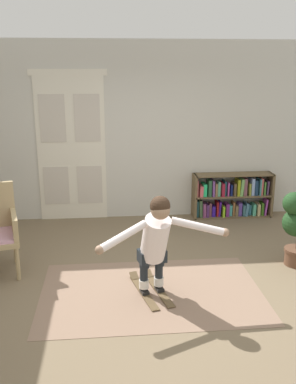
% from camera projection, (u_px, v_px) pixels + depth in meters
% --- Properties ---
extents(ground_plane, '(7.20, 7.20, 0.00)m').
position_uv_depth(ground_plane, '(152.00, 289.00, 4.95)').
color(ground_plane, '#726048').
extents(back_wall, '(6.00, 0.10, 2.90)m').
position_uv_depth(back_wall, '(136.00, 132.00, 7.03)').
color(back_wall, beige).
rests_on(back_wall, ground).
extents(double_door, '(1.22, 0.05, 2.45)m').
position_uv_depth(double_door, '(71.00, 147.00, 6.94)').
color(double_door, silver).
rests_on(double_door, ground).
extents(rug, '(2.51, 1.61, 0.01)m').
position_uv_depth(rug, '(151.00, 292.00, 4.88)').
color(rug, '#876B57').
rests_on(rug, ground).
extents(bookshelf, '(1.36, 0.30, 0.75)m').
position_uv_depth(bookshelf, '(231.00, 197.00, 7.28)').
color(bookshelf, brown).
rests_on(bookshelf, ground).
extents(skis_pair, '(0.46, 0.87, 0.07)m').
position_uv_depth(skis_pair, '(150.00, 289.00, 4.90)').
color(skis_pair, brown).
rests_on(skis_pair, rug).
extents(person_skier, '(1.42, 0.76, 1.15)m').
position_uv_depth(person_skier, '(156.00, 238.00, 4.55)').
color(person_skier, white).
rests_on(person_skier, skis_pair).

